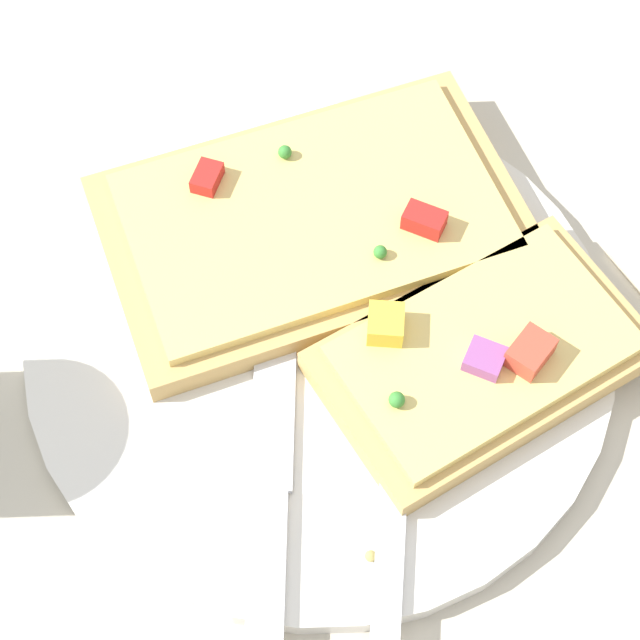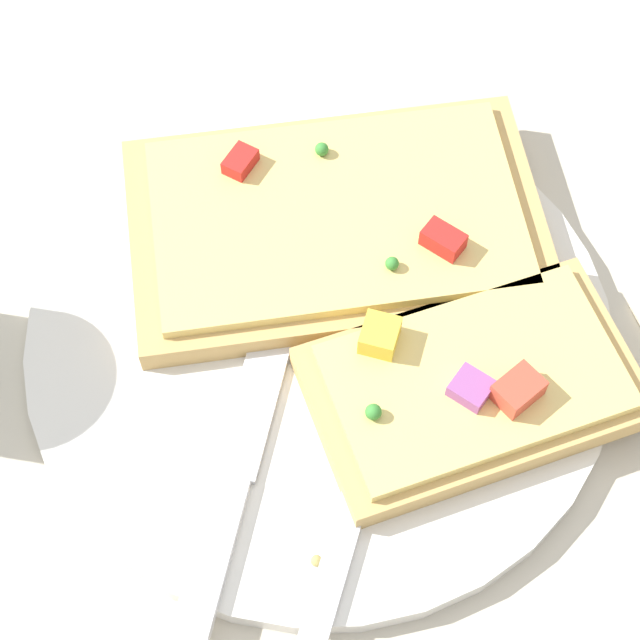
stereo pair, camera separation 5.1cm
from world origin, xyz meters
TOP-DOWN VIEW (x-y plane):
  - ground_plane at (0.00, 0.00)m, footprint 4.00×4.00m
  - plate at (0.00, 0.00)m, footprint 0.29×0.29m
  - fork at (0.02, -0.04)m, footprint 0.15×0.20m
  - knife at (-0.06, -0.05)m, footprint 0.12×0.19m
  - pizza_slice_main at (0.03, 0.05)m, footprint 0.22×0.16m
  - pizza_slice_corner at (0.06, -0.05)m, footprint 0.15×0.09m
  - crumb_scatter at (0.04, -0.01)m, footprint 0.10×0.14m

SIDE VIEW (x-z plane):
  - ground_plane at x=0.00m, z-range 0.00..0.00m
  - plate at x=0.00m, z-range 0.00..0.01m
  - knife at x=-0.06m, z-range 0.01..0.02m
  - fork at x=0.02m, z-range 0.01..0.02m
  - crumb_scatter at x=0.04m, z-range 0.01..0.02m
  - pizza_slice_main at x=0.03m, z-range 0.01..0.04m
  - pizza_slice_corner at x=0.06m, z-range 0.01..0.04m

